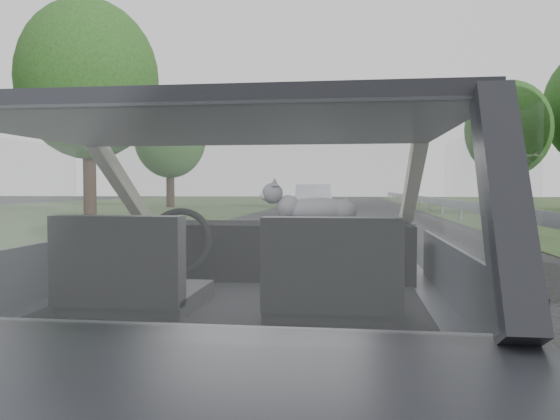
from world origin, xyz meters
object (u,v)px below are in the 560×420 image
(other_car, at_px, (313,201))
(highway_sign, at_px, (506,189))
(subject_car, at_px, (243,295))
(cat, at_px, (318,209))

(other_car, distance_m, highway_sign, 7.32)
(subject_car, distance_m, cat, 0.77)
(subject_car, bearing_deg, cat, 64.84)
(cat, height_order, highway_sign, highway_sign)
(subject_car, xyz_separation_m, other_car, (-1.06, 19.95, -0.06))
(subject_car, relative_size, cat, 7.33)
(subject_car, distance_m, other_car, 19.98)
(cat, height_order, other_car, other_car)
(other_car, height_order, highway_sign, highway_sign)
(cat, xyz_separation_m, highway_sign, (5.71, 17.45, 0.08))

